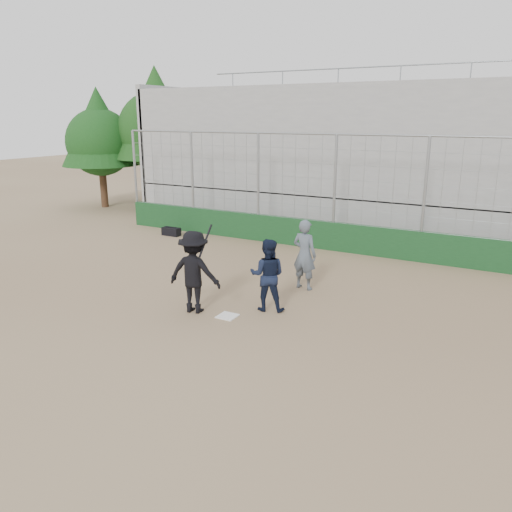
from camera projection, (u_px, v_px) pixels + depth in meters
The scene contains 10 objects.
ground at pixel (228, 317), 11.83m from camera, with size 90.00×90.00×0.00m, color brown.
home_plate at pixel (228, 316), 11.82m from camera, with size 0.44×0.44×0.02m, color white.
backstop at pixel (333, 223), 17.47m from camera, with size 18.10×0.25×4.04m.
bleachers at pixel (376, 157), 21.11m from camera, with size 20.25×6.70×6.98m.
tree_left at pixel (157, 120), 25.03m from camera, with size 4.48×4.48×7.00m.
tree_right at pixel (99, 133), 25.09m from camera, with size 3.84×3.84×6.00m.
batter_at_plate at pixel (194, 272), 11.90m from camera, with size 1.41×0.97×2.12m.
catcher_crouched at pixel (267, 287), 12.05m from camera, with size 1.04×0.91×1.21m.
umpire at pixel (304, 258), 13.53m from camera, with size 0.71×0.46×1.74m, color #4F5A64.
equipment_bag at pixel (171, 231), 19.82m from camera, with size 0.75×0.32×0.36m.
Camera 1 is at (5.91, -9.30, 4.59)m, focal length 35.00 mm.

